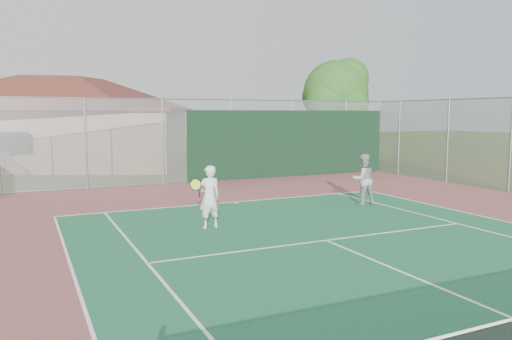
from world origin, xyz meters
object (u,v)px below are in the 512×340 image
at_px(clubhouse, 65,113).
at_px(player_white_front, 209,197).
at_px(tree, 337,95).
at_px(player_grey_back, 363,180).

xyz_separation_m(clubhouse, player_white_front, (1.99, -17.58, -2.13)).
bearing_deg(clubhouse, tree, 0.89).
height_order(tree, player_grey_back, tree).
xyz_separation_m(clubhouse, player_grey_back, (7.56, -16.55, -2.13)).
xyz_separation_m(tree, player_grey_back, (-6.29, -10.74, -3.12)).
bearing_deg(clubhouse, player_white_front, -59.88).
height_order(clubhouse, player_grey_back, clubhouse).
relative_size(clubhouse, player_grey_back, 9.79).
relative_size(clubhouse, tree, 2.66).
bearing_deg(player_grey_back, clubhouse, -56.87).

